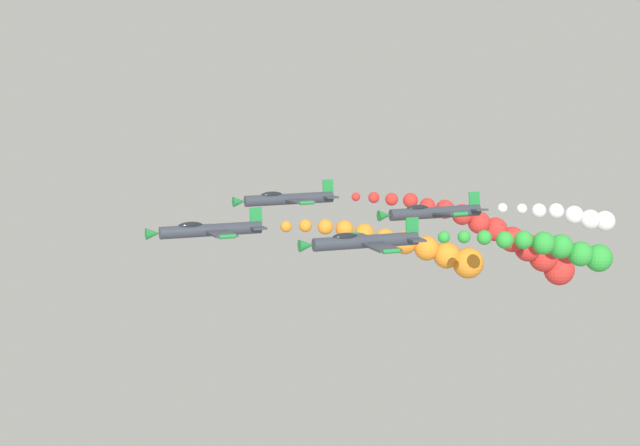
% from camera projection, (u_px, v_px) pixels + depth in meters
% --- Properties ---
extents(airplane_lead, '(9.56, 10.35, 2.44)m').
position_uv_depth(airplane_lead, '(209.00, 230.00, 95.55)').
color(airplane_lead, '#333842').
extents(smoke_trail_lead, '(5.64, 18.16, 5.67)m').
position_uv_depth(smoke_trail_lead, '(420.00, 249.00, 99.54)').
color(smoke_trail_lead, orange).
extents(airplane_left_inner, '(9.57, 10.35, 2.34)m').
position_uv_depth(airplane_left_inner, '(364.00, 241.00, 89.49)').
color(airplane_left_inner, '#333842').
extents(smoke_trail_left_inner, '(2.53, 17.10, 4.71)m').
position_uv_depth(smoke_trail_left_inner, '(560.00, 249.00, 95.72)').
color(smoke_trail_left_inner, green).
extents(airplane_right_inner, '(9.55, 10.35, 2.50)m').
position_uv_depth(airplane_right_inner, '(287.00, 199.00, 108.55)').
color(airplane_right_inner, '#333842').
extents(smoke_trail_right_inner, '(3.40, 26.10, 11.56)m').
position_uv_depth(smoke_trail_right_inner, '(514.00, 243.00, 117.63)').
color(smoke_trail_right_inner, red).
extents(airplane_left_outer, '(9.50, 10.35, 2.77)m').
position_uv_depth(airplane_left_outer, '(434.00, 212.00, 102.79)').
color(airplane_left_outer, '#333842').
extents(smoke_trail_left_outer, '(3.06, 13.84, 3.77)m').
position_uv_depth(smoke_trail_left_outer, '(578.00, 217.00, 108.80)').
color(smoke_trail_left_outer, white).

